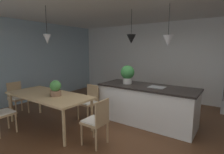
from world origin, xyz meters
name	(u,v)px	position (x,y,z in m)	size (l,w,h in m)	color
ground_plane	(130,137)	(0.00, 0.00, -0.02)	(10.00, 8.40, 0.04)	brown
wall_back_kitchen	(177,62)	(0.00, 3.26, 1.35)	(10.00, 0.12, 2.70)	silver
window_wall_left_glazing	(21,62)	(-4.06, 0.00, 1.35)	(0.06, 8.40, 2.70)	#9EB7C6
dining_table	(48,97)	(-1.78, -0.62, 0.69)	(2.10, 0.92, 0.75)	tan
chair_kitchen_end	(97,120)	(-0.36, -0.62, 0.47)	(0.41, 0.41, 0.87)	tan
chair_window_end	(17,97)	(-3.20, -0.62, 0.47)	(0.41, 0.41, 0.87)	tan
chair_near_left	(0,112)	(-2.25, -1.45, 0.47)	(0.41, 0.41, 0.87)	tan
chair_far_right	(89,101)	(-1.30, 0.21, 0.47)	(0.42, 0.42, 0.87)	tan
kitchen_island	(146,104)	(-0.04, 0.86, 0.46)	(2.30, 0.90, 0.91)	white
pendant_over_table	(47,39)	(-1.86, -0.52, 1.99)	(0.17, 0.17, 0.82)	black
pendant_over_island_main	(131,39)	(-0.49, 0.86, 2.01)	(0.22, 0.22, 0.80)	black
pendant_over_island_aux	(168,41)	(0.41, 0.86, 1.94)	(0.22, 0.22, 0.87)	black
potted_plant_on_island	(128,74)	(-0.58, 0.86, 1.16)	(0.35, 0.35, 0.46)	beige
potted_plant_on_table	(56,88)	(-1.53, -0.60, 0.93)	(0.24, 0.24, 0.34)	#8C664C
vase_on_dining_table	(58,90)	(-1.60, -0.49, 0.86)	(0.10, 0.10, 0.22)	#994C51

